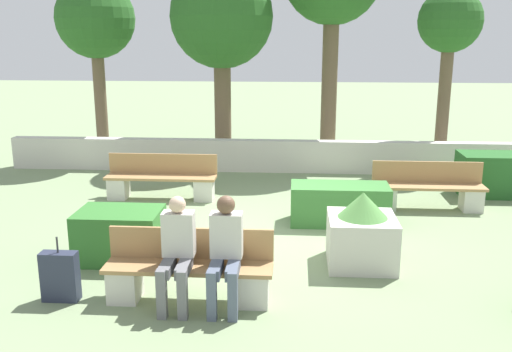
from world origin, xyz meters
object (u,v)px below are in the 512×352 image
Objects in this scene: suitcase at (60,276)px; tree_rightmost at (450,27)px; tree_leftmost at (95,22)px; tree_center_left at (222,19)px; bench_right_side at (428,191)px; planter_corner_left at (362,233)px; person_seated_woman at (177,248)px; bench_front at (189,274)px; person_seated_man at (225,248)px; bench_left_side at (161,181)px.

tree_rightmost is (6.33, 7.50, 3.01)m from suitcase.
suitcase is at bearing -75.12° from tree_leftmost.
tree_rightmost reaches higher than suitcase.
tree_center_left is at bearing 1.08° from tree_leftmost.
tree_center_left is at bearing 138.96° from bench_right_side.
planter_corner_left is (-1.53, -2.74, 0.13)m from bench_right_side.
suitcase is at bearing 179.10° from person_seated_woman.
bench_front is 1.53× the size of person_seated_woman.
bench_right_side is 1.52× the size of person_seated_woman.
suitcase is at bearing 179.44° from person_seated_man.
tree_leftmost is at bearing 117.67° from person_seated_man.
planter_corner_left is 1.29× the size of suitcase.
person_seated_man reaches higher than suitcase.
bench_right_side is at bearing 37.82° from suitcase.
bench_front is at bearing 4.41° from suitcase.
bench_left_side is at bearing 139.20° from planter_corner_left.
bench_right_side is at bearing -26.65° from tree_leftmost.
bench_left_side is 5.12m from bench_right_side.
tree_center_left is at bearing 82.68° from suitcase.
bench_right_side is at bearing 47.11° from person_seated_woman.
suitcase is (-5.32, -4.13, -0.03)m from bench_right_side.
person_seated_man is 2.26m from planter_corner_left.
bench_right_side is 6.73m from suitcase.
suitcase is at bearing -130.15° from tree_rightmost.
bench_front is at bearing -85.92° from tree_center_left.
bench_front is at bearing -70.43° from bench_left_side.
planter_corner_left reaches higher than bench_left_side.
tree_leftmost is 8.42m from tree_rightmost.
person_seated_woman is (1.25, -4.50, 0.39)m from bench_left_side.
bench_right_side is at bearing 60.89° from planter_corner_left.
bench_front is 2.49× the size of suitcase.
tree_leftmost is (-3.55, 7.86, 2.72)m from person_seated_woman.
bench_left_side is 1.63× the size of person_seated_woman.
tree_rightmost reaches higher than bench_right_side.
tree_rightmost is (8.41, -0.34, -0.14)m from tree_leftmost.
bench_front is 8.42m from tree_center_left.
tree_center_left reaches higher than tree_leftmost.
bench_left_side is at bearing -153.69° from tree_rightmost.
planter_corner_left is 9.23m from tree_leftmost.
person_seated_man is 1.28× the size of planter_corner_left.
planter_corner_left is at bearing -118.90° from bench_right_side.
tree_center_left is (-4.30, 3.77, 3.17)m from bench_right_side.
tree_rightmost is at bearing 28.54° from bench_left_side.
bench_left_side is 0.52× the size of tree_rightmost.
bench_front is at bearing -64.67° from tree_leftmost.
tree_center_left is (1.01, 7.90, 3.20)m from suitcase.
person_seated_woman reaches higher than planter_corner_left.
planter_corner_left is 0.22× the size of tree_center_left.
bench_right_side is 3.14m from planter_corner_left.
person_seated_man is (-3.28, -4.15, 0.41)m from bench_right_side.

